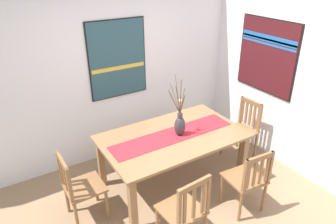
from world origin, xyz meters
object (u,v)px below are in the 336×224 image
chair_0 (243,128)px  chair_3 (248,179)px  painting_on_back_wall (118,59)px  dining_table (173,142)px  centerpiece_vase (180,124)px  chair_1 (80,187)px  chair_2 (185,210)px  painting_on_side_wall (267,56)px

chair_0 → chair_3: chair_0 is taller
chair_0 → painting_on_back_wall: size_ratio=0.80×
chair_0 → chair_3: 1.22m
dining_table → centerpiece_vase: centerpiece_vase is taller
centerpiece_vase → painting_on_back_wall: (-0.29, 1.14, 0.59)m
chair_1 → chair_3: bearing=-28.2°
chair_2 → painting_on_back_wall: size_ratio=0.83×
chair_2 → painting_on_side_wall: painting_on_side_wall is taller
chair_2 → painting_on_side_wall: (2.09, 0.98, 1.05)m
painting_on_side_wall → painting_on_back_wall: bearing=150.9°
chair_0 → painting_on_back_wall: 2.12m
centerpiece_vase → chair_1: 1.39m
dining_table → painting_on_side_wall: bearing=2.4°
chair_3 → painting_on_side_wall: painting_on_side_wall is taller
painting_on_back_wall → centerpiece_vase: bearing=-75.6°
dining_table → chair_3: bearing=-62.2°
dining_table → chair_0: bearing=0.8°
chair_3 → centerpiece_vase: bearing=114.7°
chair_2 → centerpiece_vase: bearing=59.1°
dining_table → centerpiece_vase: 0.27m
chair_1 → painting_on_back_wall: bearing=46.7°
chair_0 → chair_3: bearing=-131.9°
dining_table → chair_1: 1.25m
dining_table → painting_on_side_wall: painting_on_side_wall is taller
chair_0 → painting_on_back_wall: (-1.50, 1.09, 1.03)m
dining_table → chair_0: chair_0 is taller
chair_1 → chair_2: size_ratio=0.96×
chair_2 → painting_on_side_wall: bearing=25.1°
dining_table → painting_on_back_wall: bearing=101.0°
chair_3 → painting_on_back_wall: size_ratio=0.78×
chair_3 → painting_on_side_wall: bearing=39.2°
chair_0 → painting_on_side_wall: (0.36, 0.05, 1.05)m
chair_1 → chair_0: bearing=-0.2°
centerpiece_vase → painting_on_back_wall: size_ratio=0.70×
dining_table → painting_on_back_wall: (-0.22, 1.11, 0.85)m
painting_on_back_wall → painting_on_side_wall: painting_on_back_wall is taller
centerpiece_vase → painting_on_back_wall: painting_on_back_wall is taller
chair_2 → dining_table: bearing=64.0°
dining_table → chair_3: 1.02m
dining_table → painting_on_side_wall: 1.86m
chair_1 → chair_3: 1.94m
chair_0 → painting_on_side_wall: 1.11m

